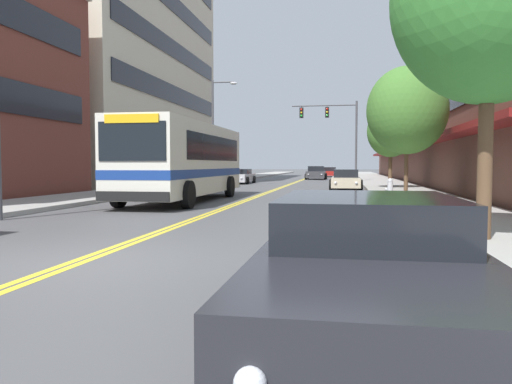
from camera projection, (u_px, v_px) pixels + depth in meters
The scene contains 19 objects.
ground_plane at pixel (296, 182), 44.43m from camera, with size 240.00×240.00×0.00m, color #4C4C4F.
sidewalk_left at pixel (217, 181), 45.70m from camera, with size 3.68×106.00×0.16m.
sidewalk_right at pixel (381, 182), 43.15m from camera, with size 3.68×106.00×0.16m.
centre_line at pixel (296, 182), 44.43m from camera, with size 0.34×106.00×0.01m.
office_tower_left at pixel (105, 8), 41.09m from camera, with size 12.08×24.49×28.85m.
storefront_row_right at pixel (456, 136), 41.87m from camera, with size 9.10×68.00×7.94m.
city_bus at pixel (185, 158), 21.34m from camera, with size 2.91×10.69×3.24m.
car_slate_blue_parked_left_mid at pixel (217, 179), 33.64m from camera, with size 2.04×4.65×1.29m.
car_silver_parked_left_far at pixel (240, 177), 41.00m from camera, with size 2.02×4.84×1.19m.
car_charcoal_parked_right_foreground at pixel (368, 269), 4.59m from camera, with size 2.10×4.89×1.26m.
car_champagne_parked_right_mid at pixel (346, 180), 30.89m from camera, with size 1.97×4.47×1.26m.
car_red_moving_lead at pixel (329, 172), 63.17m from camera, with size 2.18×4.32×1.22m.
car_dark_grey_moving_second at pixel (316, 173), 52.78m from camera, with size 2.18×4.56×1.39m.
traffic_signal_mast at pixel (335, 125), 43.83m from camera, with size 5.74×0.38×7.10m.
street_lamp_left_near at pixel (2, 29), 13.62m from camera, with size 2.04×0.28×9.04m.
street_lamp_left_far at pixel (216, 124), 36.32m from camera, with size 1.93×0.28×7.67m.
street_tree_right_mid at pixel (407, 110), 19.85m from camera, with size 3.18×3.18×5.31m.
street_tree_right_far at pixel (391, 132), 29.76m from camera, with size 2.79×2.79×4.91m.
fire_hydrant at pixel (390, 189), 19.26m from camera, with size 0.30×0.22×0.87m.
Camera 1 is at (4.19, -7.36, 1.56)m, focal length 35.00 mm.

